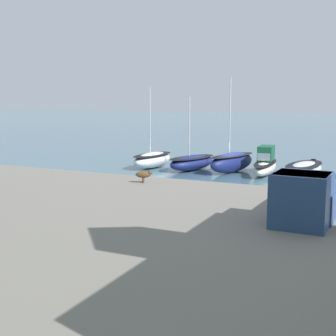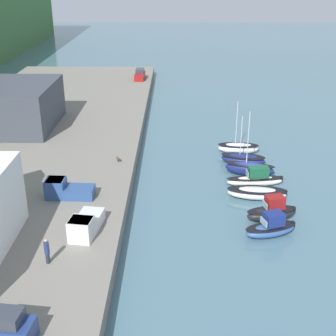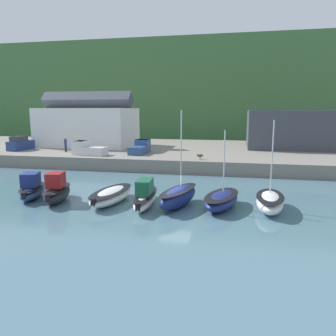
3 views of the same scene
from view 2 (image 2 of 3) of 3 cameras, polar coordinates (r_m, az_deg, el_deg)
ground_plane at (r=55.95m, az=10.01°, el=-1.01°), size 320.00×320.00×0.00m
quay_promenade at (r=58.09m, az=-18.47°, el=-0.08°), size 112.15×28.94×1.65m
yacht_club_building at (r=69.62m, az=-17.78°, el=7.25°), size 13.69×10.09×6.08m
moored_boat_0 at (r=44.10m, az=12.45°, el=-7.11°), size 3.34×5.33×2.33m
moored_boat_1 at (r=46.57m, az=12.55°, el=-5.22°), size 2.84×5.27×2.58m
moored_boat_2 at (r=50.65m, az=10.80°, el=-3.00°), size 2.95×6.56×1.19m
moored_boat_3 at (r=53.39m, az=10.64°, el=-1.34°), size 2.13×6.56×2.28m
moored_boat_4 at (r=55.77m, az=9.92°, el=-0.09°), size 3.25×6.08×7.81m
moored_boat_5 at (r=58.93m, az=9.12°, el=1.09°), size 3.56×5.90×6.25m
moored_boat_6 at (r=62.33m, az=8.55°, el=2.43°), size 2.50×5.48×7.06m
parked_car_0 at (r=31.81m, az=-19.71°, el=-17.89°), size 2.27×4.38×2.16m
parked_car_1 at (r=95.90m, az=-3.44°, el=11.26°), size 4.29×2.02×2.16m
pickup_truck_0 at (r=47.44m, az=-12.36°, el=-2.57°), size 2.11×4.79×1.90m
pickup_truck_1 at (r=40.90m, az=-10.08°, el=-6.84°), size 4.95×2.58×1.90m
person_on_quay at (r=37.59m, az=-14.54°, el=-9.75°), size 0.40×0.40×2.14m
dog_on_quay at (r=54.96m, az=-6.13°, el=1.16°), size 0.86×0.60×0.68m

